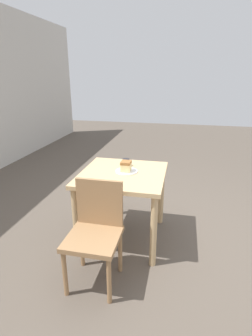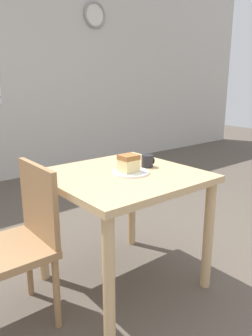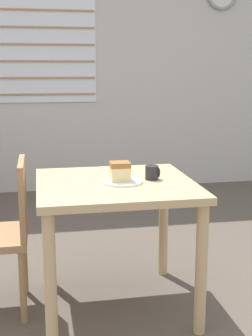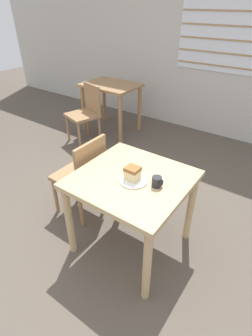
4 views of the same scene
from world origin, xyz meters
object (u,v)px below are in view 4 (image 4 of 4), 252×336
at_px(dining_table_far, 111,93).
at_px(chair_near_window, 83,174).
at_px(dining_table_near, 132,189).
at_px(coffee_mug, 157,182).
at_px(plate, 134,180).
at_px(cake_slice, 132,173).
at_px(chair_far_corner, 86,112).

relative_size(dining_table_far, chair_near_window, 0.99).
bearing_deg(dining_table_near, coffee_mug, 3.55).
xyz_separation_m(dining_table_far, plate, (1.68, -1.86, 0.11)).
bearing_deg(cake_slice, coffee_mug, 12.02).
distance_m(dining_table_far, chair_near_window, 2.04).
xyz_separation_m(chair_near_window, chair_far_corner, (-1.10, 1.23, 0.00)).
relative_size(chair_far_corner, plate, 3.88).
bearing_deg(plate, dining_table_near, 137.29).
height_order(dining_table_near, dining_table_far, dining_table_far).
bearing_deg(chair_near_window, chair_far_corner, -138.33).
height_order(chair_far_corner, plate, chair_far_corner).
distance_m(dining_table_near, plate, 0.13).
height_order(dining_table_near, chair_near_window, chair_near_window).
xyz_separation_m(dining_table_near, cake_slice, (0.02, -0.03, 0.18)).
relative_size(chair_far_corner, coffee_mug, 10.70).
height_order(dining_table_far, cake_slice, cake_slice).
xyz_separation_m(plate, coffee_mug, (0.17, 0.04, 0.03)).
bearing_deg(chair_far_corner, dining_table_far, 98.44).
distance_m(dining_table_far, chair_far_corner, 0.54).
height_order(dining_table_far, coffee_mug, coffee_mug).
height_order(chair_near_window, coffee_mug, chair_near_window).
xyz_separation_m(dining_table_near, chair_far_corner, (-1.72, 1.32, -0.15)).
bearing_deg(dining_table_near, plate, -42.71).
height_order(chair_near_window, plate, chair_near_window).
xyz_separation_m(dining_table_far, chair_near_window, (1.03, -1.75, -0.16)).
distance_m(dining_table_near, coffee_mug, 0.26).
bearing_deg(plate, cake_slice, 163.99).
bearing_deg(dining_table_near, dining_table_far, 131.98).
relative_size(plate, cake_slice, 2.11).
xyz_separation_m(cake_slice, coffee_mug, (0.19, 0.04, -0.02)).
xyz_separation_m(chair_far_corner, cake_slice, (1.74, -1.34, 0.33)).
bearing_deg(dining_table_far, cake_slice, -48.09).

